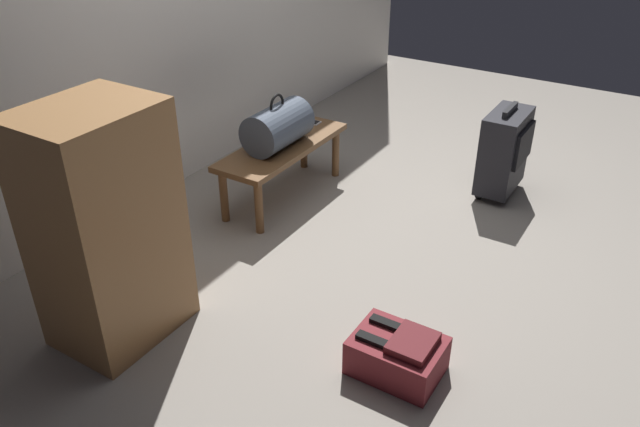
% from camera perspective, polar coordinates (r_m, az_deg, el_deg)
% --- Properties ---
extents(ground_plane, '(6.60, 6.60, 0.00)m').
position_cam_1_polar(ground_plane, '(3.75, 7.00, -1.65)').
color(ground_plane, gray).
extents(bench, '(1.00, 0.36, 0.37)m').
position_cam_1_polar(bench, '(3.97, -3.41, 5.60)').
color(bench, brown).
rests_on(bench, ground).
extents(duffel_bag_slate, '(0.44, 0.26, 0.34)m').
position_cam_1_polar(duffel_bag_slate, '(3.86, -3.87, 7.90)').
color(duffel_bag_slate, '#475160').
rests_on(duffel_bag_slate, bench).
extents(cell_phone, '(0.07, 0.14, 0.01)m').
position_cam_1_polar(cell_phone, '(4.27, -0.93, 8.37)').
color(cell_phone, silver).
rests_on(cell_phone, bench).
extents(suitcase_upright_charcoal, '(0.41, 0.24, 0.60)m').
position_cam_1_polar(suitcase_upright_charcoal, '(4.17, 16.42, 5.53)').
color(suitcase_upright_charcoal, black).
rests_on(suitcase_upright_charcoal, ground).
extents(backpack_maroon, '(0.28, 0.38, 0.21)m').
position_cam_1_polar(backpack_maroon, '(2.77, 7.08, -12.59)').
color(backpack_maroon, maroon).
rests_on(backpack_maroon, ground).
extents(side_cabinet, '(0.56, 0.44, 1.10)m').
position_cam_1_polar(side_cabinet, '(2.86, -18.88, -1.25)').
color(side_cabinet, olive).
rests_on(side_cabinet, ground).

